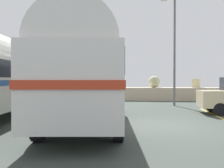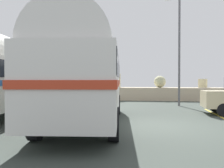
% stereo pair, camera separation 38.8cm
% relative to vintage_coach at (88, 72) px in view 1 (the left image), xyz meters
% --- Properties ---
extents(ground, '(32.00, 26.00, 0.02)m').
position_rel_vintage_coach_xyz_m(ground, '(2.80, -0.02, -2.04)').
color(ground, '#373E39').
extents(breakwater, '(31.36, 2.21, 2.47)m').
position_rel_vintage_coach_xyz_m(breakwater, '(2.94, 11.78, -1.32)').
color(breakwater, '#C0AF92').
rests_on(breakwater, ground).
extents(vintage_coach, '(3.33, 8.79, 3.70)m').
position_rel_vintage_coach_xyz_m(vintage_coach, '(0.00, 0.00, 0.00)').
color(vintage_coach, black).
rests_on(vintage_coach, ground).
extents(lamp_post, '(1.04, 0.40, 7.21)m').
position_rel_vintage_coach_xyz_m(lamp_post, '(4.31, 7.30, 1.97)').
color(lamp_post, '#5B5B60').
rests_on(lamp_post, ground).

